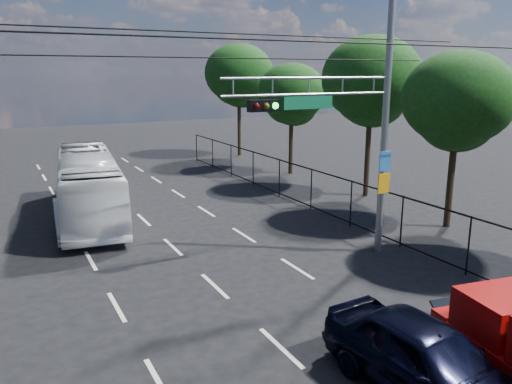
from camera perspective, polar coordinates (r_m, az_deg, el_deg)
lane_markings at (r=21.01m, az=-11.24°, el=-4.53°), size 6.12×38.00×0.01m
signal_mast at (r=17.12m, az=11.61°, el=9.30°), size 6.43×0.39×9.50m
utility_wires at (r=15.12m, az=-6.60°, el=16.51°), size 22.00×5.04×0.74m
fence_right at (r=22.46m, az=8.94°, el=-0.52°), size 0.06×34.03×2.00m
tree_right_b at (r=22.04m, az=22.02°, el=9.01°), size 4.50×4.50×7.31m
tree_right_c at (r=26.67m, az=13.03°, el=11.72°), size 5.10×5.10×8.29m
tree_right_d at (r=32.13m, az=4.11°, el=10.71°), size 4.32×4.32×7.02m
tree_right_e at (r=39.20m, az=-1.95°, el=12.83°), size 5.28×5.28×8.58m
navy_hatchback at (r=11.06m, az=18.95°, el=-17.78°), size 2.18×4.89×1.63m
white_bus at (r=23.70m, az=-18.64°, el=0.74°), size 3.71×10.73×2.93m
white_van at (r=21.49m, az=-20.05°, el=-2.76°), size 1.79×4.34×1.40m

